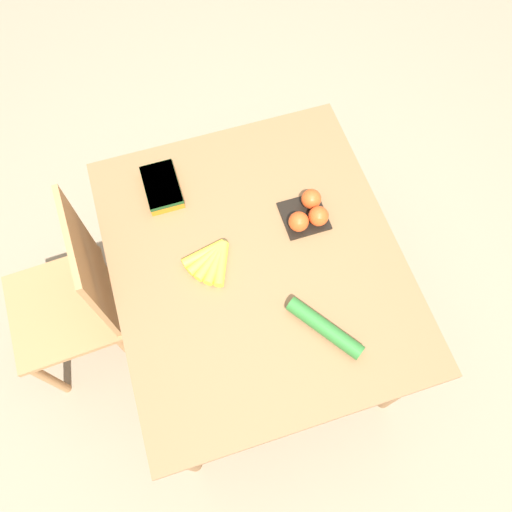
{
  "coord_description": "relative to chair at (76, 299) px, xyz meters",
  "views": [
    {
      "loc": [
        -0.68,
        0.22,
        2.31
      ],
      "look_at": [
        0.0,
        0.0,
        0.78
      ],
      "focal_mm": 35.0,
      "sensor_mm": 36.0,
      "label": 1
    }
  ],
  "objects": [
    {
      "name": "banana_bunch",
      "position": [
        -0.12,
        -0.53,
        0.27
      ],
      "size": [
        0.17,
        0.17,
        0.04
      ],
      "color": "brown",
      "rests_on": "dining_table"
    },
    {
      "name": "ground_plane",
      "position": [
        -0.16,
        -0.68,
        -0.5
      ],
      "size": [
        12.0,
        12.0,
        0.0
      ],
      "primitive_type": "plane",
      "color": "gray"
    },
    {
      "name": "chair",
      "position": [
        0.0,
        0.0,
        0.0
      ],
      "size": [
        0.44,
        0.42,
        0.95
      ],
      "rotation": [
        0.0,
        0.0,
        3.19
      ],
      "color": "#A87547",
      "rests_on": "ground_plane"
    },
    {
      "name": "carrot_bag",
      "position": [
        0.21,
        -0.44,
        0.28
      ],
      "size": [
        0.19,
        0.12,
        0.05
      ],
      "color": "orange",
      "rests_on": "dining_table"
    },
    {
      "name": "cucumber_near",
      "position": [
        -0.47,
        -0.81,
        0.28
      ],
      "size": [
        0.25,
        0.2,
        0.05
      ],
      "color": "#2D702D",
      "rests_on": "dining_table"
    },
    {
      "name": "dining_table",
      "position": [
        -0.16,
        -0.68,
        0.15
      ],
      "size": [
        1.15,
        0.99,
        0.75
      ],
      "color": "olive",
      "rests_on": "ground_plane"
    },
    {
      "name": "tomato_pack",
      "position": [
        -0.06,
        -0.91,
        0.29
      ],
      "size": [
        0.16,
        0.16,
        0.08
      ],
      "color": "black",
      "rests_on": "dining_table"
    }
  ]
}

